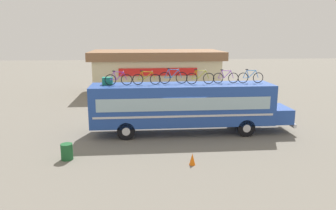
# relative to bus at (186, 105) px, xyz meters

# --- Properties ---
(ground_plane) EXTENTS (120.00, 120.00, 0.00)m
(ground_plane) POSITION_rel_bus_xyz_m (-0.23, -0.00, -1.80)
(ground_plane) COLOR slate
(bus) EXTENTS (12.41, 2.46, 3.07)m
(bus) POSITION_rel_bus_xyz_m (0.00, 0.00, 0.00)
(bus) COLOR #23479E
(bus) RESTS_ON ground
(luggage_bag_1) EXTENTS (0.60, 0.48, 0.45)m
(luggage_bag_1) POSITION_rel_bus_xyz_m (-4.74, 0.28, 1.49)
(luggage_bag_1) COLOR #1E7F66
(luggage_bag_1) RESTS_ON bus
(rooftop_bicycle_1) EXTENTS (1.62, 0.44, 0.89)m
(rooftop_bicycle_1) POSITION_rel_bus_xyz_m (-4.06, -0.10, 1.64)
(rooftop_bicycle_1) COLOR black
(rooftop_bicycle_1) RESTS_ON bus
(rooftop_bicycle_2) EXTENTS (1.70, 0.44, 0.87)m
(rooftop_bicycle_2) POSITION_rel_bus_xyz_m (-2.40, 0.02, 1.63)
(rooftop_bicycle_2) COLOR black
(rooftop_bicycle_2) RESTS_ON bus
(rooftop_bicycle_3) EXTENTS (1.77, 0.44, 0.96)m
(rooftop_bicycle_3) POSITION_rel_bus_xyz_m (-0.77, 0.30, 1.67)
(rooftop_bicycle_3) COLOR black
(rooftop_bicycle_3) RESTS_ON bus
(rooftop_bicycle_4) EXTENTS (1.73, 0.44, 0.91)m
(rooftop_bicycle_4) POSITION_rel_bus_xyz_m (0.85, -0.03, 1.65)
(rooftop_bicycle_4) COLOR black
(rooftop_bicycle_4) RESTS_ON bus
(rooftop_bicycle_5) EXTENTS (1.61, 0.44, 0.87)m
(rooftop_bicycle_5) POSITION_rel_bus_xyz_m (2.49, 0.18, 1.63)
(rooftop_bicycle_5) COLOR black
(rooftop_bicycle_5) RESTS_ON bus
(rooftop_bicycle_6) EXTENTS (1.62, 0.44, 0.88)m
(rooftop_bicycle_6) POSITION_rel_bus_xyz_m (4.05, 0.12, 1.63)
(rooftop_bicycle_6) COLOR black
(rooftop_bicycle_6) RESTS_ON bus
(roadside_building) EXTENTS (13.46, 7.15, 4.35)m
(roadside_building) POSITION_rel_bus_xyz_m (-1.02, 14.83, 0.43)
(roadside_building) COLOR beige
(roadside_building) RESTS_ON ground
(trash_bin) EXTENTS (0.58, 0.58, 0.80)m
(trash_bin) POSITION_rel_bus_xyz_m (-6.44, -3.89, -1.40)
(trash_bin) COLOR #1E592D
(trash_bin) RESTS_ON ground
(traffic_cone) EXTENTS (0.29, 0.29, 0.57)m
(traffic_cone) POSITION_rel_bus_xyz_m (-0.41, -5.10, -1.52)
(traffic_cone) COLOR orange
(traffic_cone) RESTS_ON ground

